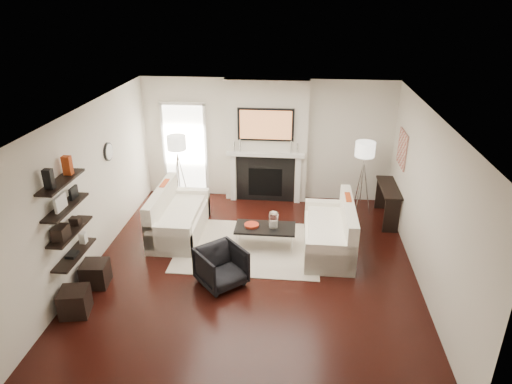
# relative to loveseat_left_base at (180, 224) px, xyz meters

# --- Properties ---
(room_envelope) EXTENTS (6.00, 6.00, 6.00)m
(room_envelope) POSITION_rel_loveseat_left_base_xyz_m (1.54, -1.05, 1.14)
(room_envelope) COLOR black
(room_envelope) RESTS_ON ground
(chimney_breast) EXTENTS (1.80, 0.25, 2.70)m
(chimney_breast) POSITION_rel_loveseat_left_base_xyz_m (1.54, 1.83, 1.14)
(chimney_breast) COLOR silver
(chimney_breast) RESTS_ON floor
(fireplace_surround) EXTENTS (1.30, 0.02, 1.04)m
(fireplace_surround) POSITION_rel_loveseat_left_base_xyz_m (1.54, 1.69, 0.31)
(fireplace_surround) COLOR black
(fireplace_surround) RESTS_ON floor
(firebox) EXTENTS (0.75, 0.02, 0.65)m
(firebox) POSITION_rel_loveseat_left_base_xyz_m (1.54, 1.69, 0.24)
(firebox) COLOR black
(firebox) RESTS_ON floor
(mantel_pilaster_l) EXTENTS (0.12, 0.08, 1.10)m
(mantel_pilaster_l) POSITION_rel_loveseat_left_base_xyz_m (0.82, 1.66, 0.34)
(mantel_pilaster_l) COLOR white
(mantel_pilaster_l) RESTS_ON floor
(mantel_pilaster_r) EXTENTS (0.12, 0.08, 1.10)m
(mantel_pilaster_r) POSITION_rel_loveseat_left_base_xyz_m (2.26, 1.66, 0.34)
(mantel_pilaster_r) COLOR white
(mantel_pilaster_r) RESTS_ON floor
(mantel_shelf) EXTENTS (1.70, 0.18, 0.07)m
(mantel_shelf) POSITION_rel_loveseat_left_base_xyz_m (1.54, 1.64, 0.91)
(mantel_shelf) COLOR white
(mantel_shelf) RESTS_ON chimney_breast
(tv_body) EXTENTS (1.20, 0.06, 0.70)m
(tv_body) POSITION_rel_loveseat_left_base_xyz_m (1.54, 1.67, 1.57)
(tv_body) COLOR black
(tv_body) RESTS_ON chimney_breast
(tv_screen) EXTENTS (1.10, 0.00, 0.62)m
(tv_screen) POSITION_rel_loveseat_left_base_xyz_m (1.54, 1.64, 1.57)
(tv_screen) COLOR #BF723F
(tv_screen) RESTS_ON tv_body
(candlestick_l_tall) EXTENTS (0.04, 0.04, 0.30)m
(candlestick_l_tall) POSITION_rel_loveseat_left_base_xyz_m (0.99, 1.65, 1.09)
(candlestick_l_tall) COLOR silver
(candlestick_l_tall) RESTS_ON mantel_shelf
(candlestick_l_short) EXTENTS (0.04, 0.04, 0.24)m
(candlestick_l_short) POSITION_rel_loveseat_left_base_xyz_m (0.86, 1.65, 1.06)
(candlestick_l_short) COLOR silver
(candlestick_l_short) RESTS_ON mantel_shelf
(candlestick_r_tall) EXTENTS (0.04, 0.04, 0.30)m
(candlestick_r_tall) POSITION_rel_loveseat_left_base_xyz_m (2.09, 1.65, 1.09)
(candlestick_r_tall) COLOR silver
(candlestick_r_tall) RESTS_ON mantel_shelf
(candlestick_r_short) EXTENTS (0.04, 0.04, 0.24)m
(candlestick_r_short) POSITION_rel_loveseat_left_base_xyz_m (2.22, 1.65, 1.06)
(candlestick_r_short) COLOR silver
(candlestick_r_short) RESTS_ON mantel_shelf
(hallway_panel) EXTENTS (0.90, 0.02, 2.10)m
(hallway_panel) POSITION_rel_loveseat_left_base_xyz_m (-0.31, 1.93, 0.84)
(hallway_panel) COLOR white
(hallway_panel) RESTS_ON floor
(door_trim_l) EXTENTS (0.06, 0.06, 2.16)m
(door_trim_l) POSITION_rel_loveseat_left_base_xyz_m (-0.79, 1.91, 0.84)
(door_trim_l) COLOR white
(door_trim_l) RESTS_ON floor
(door_trim_r) EXTENTS (0.06, 0.06, 2.16)m
(door_trim_r) POSITION_rel_loveseat_left_base_xyz_m (0.17, 1.91, 0.84)
(door_trim_r) COLOR white
(door_trim_r) RESTS_ON floor
(door_trim_top) EXTENTS (1.02, 0.06, 0.06)m
(door_trim_top) POSITION_rel_loveseat_left_base_xyz_m (-0.31, 1.91, 1.92)
(door_trim_top) COLOR white
(door_trim_top) RESTS_ON wall_back
(rug) EXTENTS (2.60, 2.00, 0.01)m
(rug) POSITION_rel_loveseat_left_base_xyz_m (1.39, -0.40, -0.20)
(rug) COLOR #BCAD9A
(rug) RESTS_ON floor
(loveseat_left_base) EXTENTS (0.85, 1.80, 0.42)m
(loveseat_left_base) POSITION_rel_loveseat_left_base_xyz_m (0.00, 0.00, 0.00)
(loveseat_left_base) COLOR white
(loveseat_left_base) RESTS_ON floor
(loveseat_left_back) EXTENTS (0.18, 1.80, 0.80)m
(loveseat_left_back) POSITION_rel_loveseat_left_base_xyz_m (-0.33, 0.00, 0.32)
(loveseat_left_back) COLOR white
(loveseat_left_back) RESTS_ON floor
(loveseat_left_arm_n) EXTENTS (0.85, 0.18, 0.60)m
(loveseat_left_arm_n) POSITION_rel_loveseat_left_base_xyz_m (0.00, -0.81, 0.09)
(loveseat_left_arm_n) COLOR white
(loveseat_left_arm_n) RESTS_ON floor
(loveseat_left_arm_s) EXTENTS (0.85, 0.18, 0.60)m
(loveseat_left_arm_s) POSITION_rel_loveseat_left_base_xyz_m (0.00, 0.81, 0.09)
(loveseat_left_arm_s) COLOR white
(loveseat_left_arm_s) RESTS_ON floor
(loveseat_left_cushion) EXTENTS (0.63, 1.44, 0.10)m
(loveseat_left_cushion) POSITION_rel_loveseat_left_base_xyz_m (0.05, 0.00, 0.26)
(loveseat_left_cushion) COLOR white
(loveseat_left_cushion) RESTS_ON loveseat_left_base
(pillow_left_orange) EXTENTS (0.10, 0.42, 0.42)m
(pillow_left_orange) POSITION_rel_loveseat_left_base_xyz_m (-0.33, 0.30, 0.52)
(pillow_left_orange) COLOR #B53F16
(pillow_left_orange) RESTS_ON loveseat_left_cushion
(pillow_left_charcoal) EXTENTS (0.10, 0.40, 0.40)m
(pillow_left_charcoal) POSITION_rel_loveseat_left_base_xyz_m (-0.33, -0.30, 0.51)
(pillow_left_charcoal) COLOR black
(pillow_left_charcoal) RESTS_ON loveseat_left_cushion
(loveseat_right_base) EXTENTS (0.85, 1.80, 0.42)m
(loveseat_right_base) POSITION_rel_loveseat_left_base_xyz_m (2.85, -0.32, 0.00)
(loveseat_right_base) COLOR white
(loveseat_right_base) RESTS_ON floor
(loveseat_right_back) EXTENTS (0.18, 1.80, 0.80)m
(loveseat_right_back) POSITION_rel_loveseat_left_base_xyz_m (3.19, -0.32, 0.32)
(loveseat_right_back) COLOR white
(loveseat_right_back) RESTS_ON floor
(loveseat_right_arm_n) EXTENTS (0.85, 0.18, 0.60)m
(loveseat_right_arm_n) POSITION_rel_loveseat_left_base_xyz_m (2.85, -1.13, 0.09)
(loveseat_right_arm_n) COLOR white
(loveseat_right_arm_n) RESTS_ON floor
(loveseat_right_arm_s) EXTENTS (0.85, 0.18, 0.60)m
(loveseat_right_arm_s) POSITION_rel_loveseat_left_base_xyz_m (2.85, 0.49, 0.09)
(loveseat_right_arm_s) COLOR white
(loveseat_right_arm_s) RESTS_ON floor
(loveseat_right_cushion) EXTENTS (0.63, 1.44, 0.10)m
(loveseat_right_cushion) POSITION_rel_loveseat_left_base_xyz_m (2.80, -0.32, 0.26)
(loveseat_right_cushion) COLOR white
(loveseat_right_cushion) RESTS_ON loveseat_right_base
(pillow_right_orange) EXTENTS (0.10, 0.42, 0.42)m
(pillow_right_orange) POSITION_rel_loveseat_left_base_xyz_m (3.19, -0.02, 0.52)
(pillow_right_orange) COLOR #B53F16
(pillow_right_orange) RESTS_ON loveseat_right_cushion
(pillow_right_charcoal) EXTENTS (0.10, 0.40, 0.40)m
(pillow_right_charcoal) POSITION_rel_loveseat_left_base_xyz_m (3.19, -0.62, 0.51)
(pillow_right_charcoal) COLOR black
(pillow_right_charcoal) RESTS_ON loveseat_right_cushion
(coffee_table) EXTENTS (1.10, 0.55, 0.04)m
(coffee_table) POSITION_rel_loveseat_left_base_xyz_m (1.70, -0.36, 0.19)
(coffee_table) COLOR black
(coffee_table) RESTS_ON floor
(coffee_leg_nw) EXTENTS (0.02, 0.02, 0.38)m
(coffee_leg_nw) POSITION_rel_loveseat_left_base_xyz_m (1.20, -0.58, -0.02)
(coffee_leg_nw) COLOR silver
(coffee_leg_nw) RESTS_ON floor
(coffee_leg_ne) EXTENTS (0.02, 0.02, 0.38)m
(coffee_leg_ne) POSITION_rel_loveseat_left_base_xyz_m (2.20, -0.58, -0.02)
(coffee_leg_ne) COLOR silver
(coffee_leg_ne) RESTS_ON floor
(coffee_leg_sw) EXTENTS (0.02, 0.02, 0.38)m
(coffee_leg_sw) POSITION_rel_loveseat_left_base_xyz_m (1.20, -0.14, -0.02)
(coffee_leg_sw) COLOR silver
(coffee_leg_sw) RESTS_ON floor
(coffee_leg_se) EXTENTS (0.02, 0.02, 0.38)m
(coffee_leg_se) POSITION_rel_loveseat_left_base_xyz_m (2.20, -0.14, -0.02)
(coffee_leg_se) COLOR silver
(coffee_leg_se) RESTS_ON floor
(hurricane_glass) EXTENTS (0.18, 0.18, 0.31)m
(hurricane_glass) POSITION_rel_loveseat_left_base_xyz_m (1.85, -0.36, 0.35)
(hurricane_glass) COLOR white
(hurricane_glass) RESTS_ON coffee_table
(hurricane_candle) EXTENTS (0.10, 0.10, 0.15)m
(hurricane_candle) POSITION_rel_loveseat_left_base_xyz_m (1.85, -0.36, 0.29)
(hurricane_candle) COLOR white
(hurricane_candle) RESTS_ON coffee_table
(copper_bowl) EXTENTS (0.27, 0.27, 0.04)m
(copper_bowl) POSITION_rel_loveseat_left_base_xyz_m (1.45, -0.36, 0.24)
(copper_bowl) COLOR red
(copper_bowl) RESTS_ON coffee_table
(armchair) EXTENTS (0.93, 0.93, 0.70)m
(armchair) POSITION_rel_loveseat_left_base_xyz_m (1.09, -1.59, 0.14)
(armchair) COLOR black
(armchair) RESTS_ON floor
(lamp_left_post) EXTENTS (0.02, 0.02, 1.20)m
(lamp_left_post) POSITION_rel_loveseat_left_base_xyz_m (-0.31, 1.26, 0.39)
(lamp_left_post) COLOR silver
(lamp_left_post) RESTS_ON floor
(lamp_left_shade) EXTENTS (0.40, 0.40, 0.30)m
(lamp_left_shade) POSITION_rel_loveseat_left_base_xyz_m (-0.31, 1.26, 1.24)
(lamp_left_shade) COLOR white
(lamp_left_shade) RESTS_ON lamp_left_post
(lamp_left_leg_a) EXTENTS (0.25, 0.02, 1.23)m
(lamp_left_leg_a) POSITION_rel_loveseat_left_base_xyz_m (-0.20, 1.26, 0.39)
(lamp_left_leg_a) COLOR silver
(lamp_left_leg_a) RESTS_ON floor
(lamp_left_leg_b) EXTENTS (0.14, 0.22, 1.23)m
(lamp_left_leg_b) POSITION_rel_loveseat_left_base_xyz_m (-0.37, 1.36, 0.39)
(lamp_left_leg_b) COLOR silver
(lamp_left_leg_b) RESTS_ON floor
(lamp_left_leg_c) EXTENTS (0.14, 0.22, 1.23)m
(lamp_left_leg_c) POSITION_rel_loveseat_left_base_xyz_m (-0.37, 1.17, 0.39)
(lamp_left_leg_c) COLOR silver
(lamp_left_leg_c) RESTS_ON floor
(lamp_right_post) EXTENTS (0.02, 0.02, 1.20)m
(lamp_right_post) POSITION_rel_loveseat_left_base_xyz_m (3.59, 1.22, 0.39)
(lamp_right_post) COLOR silver
(lamp_right_post) RESTS_ON floor
(lamp_right_shade) EXTENTS (0.40, 0.40, 0.30)m
(lamp_right_shade) POSITION_rel_loveseat_left_base_xyz_m (3.59, 1.22, 1.24)
(lamp_right_shade) COLOR white
(lamp_right_shade) RESTS_ON lamp_right_post
(lamp_right_leg_a) EXTENTS (0.25, 0.02, 1.23)m
(lamp_right_leg_a) POSITION_rel_loveseat_left_base_xyz_m (3.70, 1.22, 0.39)
(lamp_right_leg_a) COLOR silver
(lamp_right_leg_a) RESTS_ON floor
(lamp_right_leg_b) EXTENTS (0.14, 0.22, 1.23)m
(lamp_right_leg_b) POSITION_rel_loveseat_left_base_xyz_m (3.53, 1.31, 0.39)
(lamp_right_leg_b) COLOR silver
(lamp_right_leg_b) RESTS_ON floor
(lamp_right_leg_c) EXTENTS (0.14, 0.22, 1.23)m
(lamp_right_leg_c) POSITION_rel_loveseat_left_base_xyz_m (3.53, 1.12, 0.39)
(lamp_right_leg_c) COLOR silver
(lamp_right_leg_c) RESTS_ON floor
(console_top) EXTENTS (0.35, 1.20, 0.04)m
(console_top) POSITION_rel_loveseat_left_base_xyz_m (4.11, 0.99, 0.52)
(console_top) COLOR black
(console_top) RESTS_ON floor
(console_leg_n) EXTENTS (0.30, 0.04, 0.71)m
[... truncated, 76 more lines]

